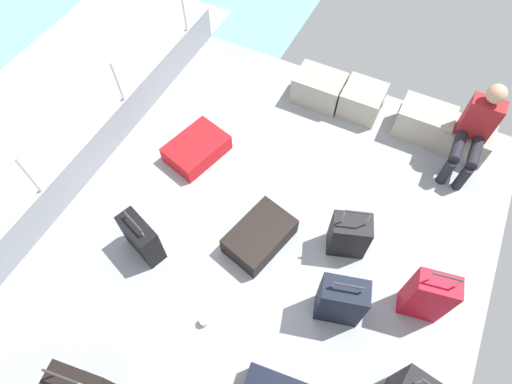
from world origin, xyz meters
TOP-DOWN VIEW (x-y plane):
  - ground_plane at (0.00, 0.00)m, footprint 4.40×5.20m
  - gunwale_port at (-2.17, 0.00)m, footprint 0.06×5.20m
  - railing_port at (-2.17, 0.00)m, footprint 0.04×4.20m
  - sea_wake at (-3.60, 0.00)m, footprint 12.00×12.00m
  - cargo_crate_0 at (-0.30, 2.13)m, footprint 0.63×0.43m
  - cargo_crate_1 at (0.26, 2.18)m, footprint 0.52×0.47m
  - cargo_crate_2 at (1.03, 2.16)m, footprint 0.65×0.42m
  - cargo_crate_3 at (1.53, 2.12)m, footprint 0.57×0.41m
  - passenger_seated at (1.53, 1.94)m, footprint 0.34×0.66m
  - suitcase_0 at (-0.07, -0.03)m, footprint 0.62×0.79m
  - suitcase_1 at (-1.07, -0.62)m, footprint 0.48×0.33m
  - suitcase_3 at (1.58, 0.01)m, footprint 0.39×0.27m
  - suitcase_5 at (0.90, -0.36)m, footprint 0.45×0.33m
  - suitcase_6 at (-1.23, 0.66)m, footprint 0.65×0.79m
  - suitcase_7 at (0.74, 0.31)m, footprint 0.43×0.36m
  - paper_cup at (-0.16, -1.01)m, footprint 0.08×0.08m

SIDE VIEW (x-z plane):
  - sea_wake at x=-3.60m, z-range -0.35..-0.33m
  - ground_plane at x=0.00m, z-range -0.06..0.00m
  - paper_cup at x=-0.16m, z-range 0.00..0.10m
  - suitcase_6 at x=-1.23m, z-range 0.00..0.22m
  - suitcase_0 at x=-0.07m, z-range 0.00..0.25m
  - cargo_crate_3 at x=1.53m, z-range 0.00..0.36m
  - cargo_crate_1 at x=0.26m, z-range 0.00..0.36m
  - cargo_crate_0 at x=-0.30m, z-range 0.00..0.38m
  - cargo_crate_2 at x=1.03m, z-range 0.00..0.40m
  - gunwale_port at x=-2.17m, z-range 0.00..0.45m
  - suitcase_1 at x=-1.07m, z-range -0.05..0.56m
  - suitcase_7 at x=0.74m, z-range -0.11..0.63m
  - suitcase_5 at x=0.90m, z-range -0.05..0.68m
  - suitcase_3 at x=1.58m, z-range -0.07..0.76m
  - passenger_seated at x=1.53m, z-range 0.02..1.08m
  - railing_port at x=-2.17m, z-range 0.27..1.29m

